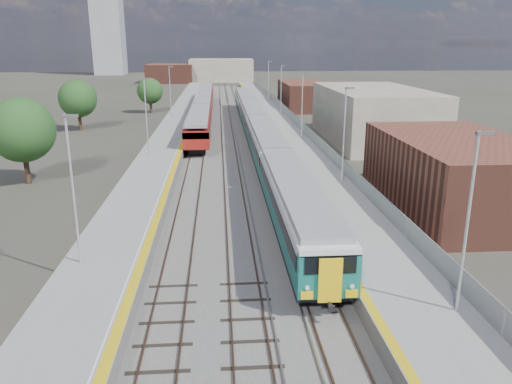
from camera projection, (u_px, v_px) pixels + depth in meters
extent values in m
plane|color=#47443A|center=(242.00, 135.00, 66.39)|extent=(320.00, 320.00, 0.00)
cube|color=#565451|center=(225.00, 132.00, 68.61)|extent=(10.50, 155.00, 0.06)
cube|color=#4C3323|center=(246.00, 128.00, 71.20)|extent=(0.07, 160.00, 0.14)
cube|color=#4C3323|center=(256.00, 128.00, 71.30)|extent=(0.07, 160.00, 0.14)
cube|color=#4C3323|center=(222.00, 128.00, 70.95)|extent=(0.07, 160.00, 0.14)
cube|color=#4C3323|center=(232.00, 128.00, 71.05)|extent=(0.07, 160.00, 0.14)
cube|color=#4C3323|center=(197.00, 128.00, 70.70)|extent=(0.07, 160.00, 0.14)
cube|color=#4C3323|center=(207.00, 128.00, 70.80)|extent=(0.07, 160.00, 0.14)
cube|color=gray|center=(244.00, 128.00, 71.18)|extent=(0.08, 160.00, 0.10)
cube|color=gray|center=(234.00, 128.00, 71.08)|extent=(0.08, 160.00, 0.10)
cube|color=slate|center=(279.00, 128.00, 69.01)|extent=(4.70, 155.00, 1.00)
cube|color=gray|center=(279.00, 124.00, 68.87)|extent=(4.70, 155.00, 0.03)
cube|color=gold|center=(264.00, 124.00, 68.71)|extent=(0.40, 155.00, 0.01)
cube|color=gray|center=(295.00, 119.00, 68.86)|extent=(0.06, 155.00, 1.20)
cylinder|color=#9EA0A3|center=(467.00, 225.00, 19.62)|extent=(0.12, 0.12, 7.50)
cube|color=#4C4C4F|center=(485.00, 133.00, 18.60)|extent=(0.70, 0.18, 0.14)
cylinder|color=#9EA0A3|center=(344.00, 136.00, 38.74)|extent=(0.12, 0.12, 7.50)
cube|color=#4C4C4F|center=(350.00, 88.00, 37.72)|extent=(0.70, 0.18, 0.14)
cylinder|color=#9EA0A3|center=(302.00, 105.00, 57.85)|extent=(0.12, 0.12, 7.50)
cube|color=#4C4C4F|center=(305.00, 73.00, 56.83)|extent=(0.70, 0.18, 0.14)
cylinder|color=#9EA0A3|center=(281.00, 90.00, 76.97)|extent=(0.12, 0.12, 7.50)
cube|color=#4C4C4F|center=(283.00, 66.00, 75.95)|extent=(0.70, 0.18, 0.14)
cylinder|color=#9EA0A3|center=(268.00, 81.00, 96.09)|extent=(0.12, 0.12, 7.50)
cube|color=#4C4C4F|center=(270.00, 61.00, 95.07)|extent=(0.70, 0.18, 0.14)
cube|color=slate|center=(175.00, 129.00, 68.00)|extent=(4.30, 155.00, 1.00)
cube|color=gray|center=(175.00, 125.00, 67.85)|extent=(4.30, 155.00, 0.03)
cube|color=gold|center=(189.00, 125.00, 67.98)|extent=(0.45, 155.00, 0.01)
cube|color=silver|center=(186.00, 125.00, 67.96)|extent=(0.08, 155.00, 0.01)
cylinder|color=#9EA0A3|center=(73.00, 191.00, 24.16)|extent=(0.12, 0.12, 7.50)
cube|color=#4C4C4F|center=(70.00, 116.00, 23.14)|extent=(0.70, 0.18, 0.14)
cylinder|color=#9EA0A3|center=(146.00, 117.00, 49.01)|extent=(0.12, 0.12, 7.50)
cube|color=#4C4C4F|center=(146.00, 79.00, 47.99)|extent=(0.70, 0.18, 0.14)
cylinder|color=#9EA0A3|center=(170.00, 92.00, 73.86)|extent=(0.12, 0.12, 7.50)
cube|color=#4C4C4F|center=(171.00, 67.00, 72.84)|extent=(0.70, 0.18, 0.14)
cube|color=brown|center=(456.00, 174.00, 36.06)|extent=(9.00, 16.00, 5.20)
cube|color=gray|center=(373.00, 115.00, 61.84)|extent=(11.00, 22.00, 6.40)
cube|color=brown|center=(304.00, 95.00, 93.40)|extent=(8.00, 18.00, 4.80)
cube|color=gray|center=(221.00, 70.00, 160.84)|extent=(20.00, 14.00, 7.00)
cube|color=brown|center=(170.00, 73.00, 155.12)|extent=(14.00, 12.00, 5.60)
cube|color=gray|center=(107.00, 21.00, 191.31)|extent=(11.00, 11.00, 40.00)
cube|color=black|center=(294.00, 224.00, 31.08)|extent=(2.64, 18.93, 0.45)
cube|color=#115855|center=(295.00, 212.00, 30.86)|extent=(2.74, 18.93, 1.11)
cube|color=black|center=(295.00, 199.00, 30.61)|extent=(2.80, 18.93, 0.76)
cube|color=silver|center=(295.00, 189.00, 30.44)|extent=(2.74, 18.93, 0.47)
cube|color=gray|center=(295.00, 183.00, 30.32)|extent=(2.43, 18.93, 0.39)
cube|color=black|center=(266.00, 157.00, 49.65)|extent=(2.64, 18.93, 0.45)
cube|color=#115855|center=(266.00, 149.00, 49.43)|extent=(2.74, 18.93, 1.11)
cube|color=black|center=(266.00, 140.00, 49.18)|extent=(2.80, 18.93, 0.76)
cube|color=silver|center=(266.00, 134.00, 49.00)|extent=(2.74, 18.93, 0.47)
cube|color=gray|center=(266.00, 130.00, 48.89)|extent=(2.43, 18.93, 0.39)
cube|color=black|center=(252.00, 126.00, 68.21)|extent=(2.64, 18.93, 0.45)
cube|color=#115855|center=(252.00, 120.00, 67.99)|extent=(2.74, 18.93, 1.11)
cube|color=black|center=(252.00, 114.00, 67.74)|extent=(2.80, 18.93, 0.76)
cube|color=silver|center=(252.00, 109.00, 67.57)|extent=(2.74, 18.93, 0.47)
cube|color=gray|center=(252.00, 106.00, 67.46)|extent=(2.43, 18.93, 0.39)
cube|color=black|center=(245.00, 108.00, 86.78)|extent=(2.64, 18.93, 0.45)
cube|color=#115855|center=(245.00, 104.00, 86.56)|extent=(2.74, 18.93, 1.11)
cube|color=black|center=(245.00, 99.00, 86.31)|extent=(2.80, 18.93, 0.76)
cube|color=silver|center=(245.00, 95.00, 86.14)|extent=(2.74, 18.93, 0.47)
cube|color=gray|center=(245.00, 93.00, 86.02)|extent=(2.43, 18.93, 0.39)
cube|color=#115855|center=(328.00, 275.00, 21.45)|extent=(2.72, 0.58, 2.04)
cube|color=black|center=(331.00, 265.00, 21.00)|extent=(2.23, 0.06, 0.78)
cube|color=yellow|center=(330.00, 281.00, 21.13)|extent=(1.02, 0.10, 2.04)
cube|color=black|center=(199.00, 139.00, 60.93)|extent=(1.86, 15.82, 0.65)
cube|color=maroon|center=(199.00, 126.00, 60.48)|extent=(2.74, 18.61, 1.96)
cube|color=black|center=(199.00, 122.00, 60.34)|extent=(2.80, 18.61, 0.69)
cube|color=gray|center=(199.00, 114.00, 60.07)|extent=(2.45, 18.61, 0.39)
cube|color=black|center=(204.00, 117.00, 79.19)|extent=(1.86, 15.82, 0.65)
cube|color=maroon|center=(203.00, 107.00, 78.75)|extent=(2.74, 18.61, 1.96)
cube|color=black|center=(203.00, 104.00, 78.61)|extent=(2.80, 18.61, 0.69)
cube|color=gray|center=(203.00, 98.00, 78.33)|extent=(2.45, 18.61, 0.39)
cube|color=black|center=(206.00, 103.00, 97.46)|extent=(1.86, 15.82, 0.65)
cube|color=maroon|center=(206.00, 95.00, 97.02)|extent=(2.74, 18.61, 1.96)
cube|color=black|center=(206.00, 93.00, 96.88)|extent=(2.80, 18.61, 0.69)
cube|color=gray|center=(206.00, 88.00, 96.60)|extent=(2.45, 18.61, 0.39)
cylinder|color=#382619|center=(27.00, 169.00, 42.87)|extent=(0.44, 0.44, 2.59)
sphere|color=#1F4018|center=(22.00, 130.00, 41.90)|extent=(5.47, 5.47, 5.47)
cylinder|color=#382619|center=(80.00, 122.00, 69.40)|extent=(0.44, 0.44, 2.44)
sphere|color=#1F4018|center=(78.00, 99.00, 68.49)|extent=(5.15, 5.15, 5.15)
cylinder|color=#382619|center=(151.00, 107.00, 87.15)|extent=(0.44, 0.44, 2.10)
sphere|color=#1F4018|center=(150.00, 91.00, 86.37)|extent=(4.43, 4.43, 4.43)
cylinder|color=#382619|center=(385.00, 111.00, 81.77)|extent=(0.44, 0.44, 1.96)
sphere|color=#1F4018|center=(386.00, 96.00, 81.04)|extent=(4.14, 4.14, 4.14)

